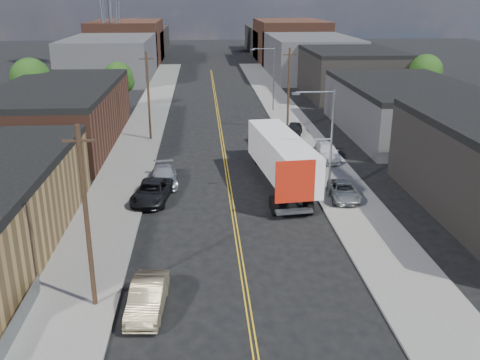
{
  "coord_description": "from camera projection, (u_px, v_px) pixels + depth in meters",
  "views": [
    {
      "loc": [
        -2.22,
        -15.47,
        15.86
      ],
      "look_at": [
        0.55,
        22.91,
        2.5
      ],
      "focal_mm": 40.0,
      "sensor_mm": 36.0,
      "label": 1
    }
  ],
  "objects": [
    {
      "name": "skyline_left_a",
      "position": [
        112.0,
        58.0,
        106.77
      ],
      "size": [
        16.0,
        30.0,
        8.0
      ],
      "primitive_type": "cube",
      "color": "#3D3D40",
      "rests_on": "ground"
    },
    {
      "name": "utility_pole_right",
      "position": [
        289.0,
        89.0,
        64.03
      ],
      "size": [
        1.6,
        0.26,
        10.0
      ],
      "color": "black",
      "rests_on": "ground"
    },
    {
      "name": "warehouse_brown",
      "position": [
        59.0,
        115.0,
        59.08
      ],
      "size": [
        12.0,
        26.0,
        6.6
      ],
      "color": "#44251B",
      "rests_on": "ground"
    },
    {
      "name": "car_left_d",
      "position": [
        164.0,
        176.0,
        47.07
      ],
      "size": [
        2.62,
        5.45,
        1.53
      ],
      "primitive_type": "imported",
      "rotation": [
        0.0,
        0.0,
        0.09
      ],
      "color": "#AFB1B4",
      "rests_on": "ground"
    },
    {
      "name": "tree_right_far",
      "position": [
        426.0,
        73.0,
        76.81
      ],
      "size": [
        4.85,
        4.76,
        7.91
      ],
      "color": "black",
      "rests_on": "ground"
    },
    {
      "name": "sidewalk_left",
      "position": [
        140.0,
        139.0,
        61.66
      ],
      "size": [
        5.0,
        140.0,
        0.15
      ],
      "primitive_type": "cube",
      "color": "slate",
      "rests_on": "ground"
    },
    {
      "name": "tree_left_mid",
      "position": [
        31.0,
        81.0,
        68.32
      ],
      "size": [
        5.1,
        5.04,
        8.37
      ],
      "color": "black",
      "rests_on": "ground"
    },
    {
      "name": "skyline_left_b",
      "position": [
        127.0,
        42.0,
        130.0
      ],
      "size": [
        16.0,
        26.0,
        10.0
      ],
      "primitive_type": "cube",
      "color": "#44251B",
      "rests_on": "ground"
    },
    {
      "name": "car_right_lot_a",
      "position": [
        344.0,
        191.0,
        43.34
      ],
      "size": [
        2.62,
        4.99,
        1.34
      ],
      "primitive_type": "imported",
      "rotation": [
        0.0,
        0.0,
        -0.09
      ],
      "color": "#939697",
      "rests_on": "sidewalk_right"
    },
    {
      "name": "car_right_lot_c",
      "position": [
        294.0,
        129.0,
        62.88
      ],
      "size": [
        2.81,
        4.7,
        1.5
      ],
      "primitive_type": "imported",
      "rotation": [
        0.0,
        0.0,
        -0.25
      ],
      "color": "black",
      "rests_on": "sidewalk_right"
    },
    {
      "name": "car_left_c",
      "position": [
        152.0,
        192.0,
        43.15
      ],
      "size": [
        3.43,
        6.09,
        1.61
      ],
      "primitive_type": "imported",
      "rotation": [
        0.0,
        0.0,
        -0.14
      ],
      "color": "black",
      "rests_on": "ground"
    },
    {
      "name": "skyline_right_b",
      "position": [
        290.0,
        41.0,
        132.72
      ],
      "size": [
        16.0,
        26.0,
        10.0
      ],
      "primitive_type": "cube",
      "color": "#44251B",
      "rests_on": "ground"
    },
    {
      "name": "streetlight_far",
      "position": [
        271.0,
        74.0,
        75.23
      ],
      "size": [
        3.39,
        0.25,
        9.0
      ],
      "color": "gray",
      "rests_on": "ground"
    },
    {
      "name": "ground",
      "position": [
        218.0,
        112.0,
        76.46
      ],
      "size": [
        260.0,
        260.0,
        0.0
      ],
      "primitive_type": "plane",
      "color": "black",
      "rests_on": "ground"
    },
    {
      "name": "car_ahead_truck",
      "position": [
        263.0,
        139.0,
        59.58
      ],
      "size": [
        2.68,
        5.19,
        1.4
      ],
      "primitive_type": "imported",
      "rotation": [
        0.0,
        0.0,
        0.07
      ],
      "color": "black",
      "rests_on": "ground"
    },
    {
      "name": "car_left_b",
      "position": [
        147.0,
        298.0,
        28.06
      ],
      "size": [
        2.05,
        5.03,
        1.62
      ],
      "primitive_type": "imported",
      "rotation": [
        0.0,
        0.0,
        -0.07
      ],
      "color": "#897B59",
      "rests_on": "ground"
    },
    {
      "name": "industrial_right_c",
      "position": [
        348.0,
        72.0,
        88.02
      ],
      "size": [
        14.0,
        22.0,
        7.6
      ],
      "color": "black",
      "rests_on": "ground"
    },
    {
      "name": "streetlight_near",
      "position": [
        327.0,
        136.0,
        42.25
      ],
      "size": [
        3.39,
        0.25,
        9.0
      ],
      "color": "gray",
      "rests_on": "ground"
    },
    {
      "name": "skyline_left_c",
      "position": [
        137.0,
        42.0,
        149.33
      ],
      "size": [
        16.0,
        40.0,
        7.0
      ],
      "primitive_type": "cube",
      "color": "black",
      "rests_on": "ground"
    },
    {
      "name": "utility_pole_left_far",
      "position": [
        148.0,
        96.0,
        60.08
      ],
      "size": [
        1.6,
        0.26,
        10.0
      ],
      "color": "black",
      "rests_on": "ground"
    },
    {
      "name": "skyline_right_a",
      "position": [
        309.0,
        56.0,
        109.49
      ],
      "size": [
        16.0,
        30.0,
        8.0
      ],
      "primitive_type": "cube",
      "color": "#3D3D40",
      "rests_on": "ground"
    },
    {
      "name": "sidewalk_right",
      "position": [
        302.0,
        136.0,
        62.95
      ],
      "size": [
        5.0,
        140.0,
        0.15
      ],
      "primitive_type": "cube",
      "color": "slate",
      "rests_on": "ground"
    },
    {
      "name": "tree_left_far",
      "position": [
        119.0,
        79.0,
        75.9
      ],
      "size": [
        4.35,
        4.2,
        6.97
      ],
      "color": "black",
      "rests_on": "ground"
    },
    {
      "name": "utility_pole_left_near",
      "position": [
        87.0,
        218.0,
        27.1
      ],
      "size": [
        1.6,
        0.26,
        10.0
      ],
      "color": "black",
      "rests_on": "ground"
    },
    {
      "name": "industrial_right_b",
      "position": [
        405.0,
        108.0,
        63.76
      ],
      "size": [
        14.0,
        24.0,
        6.1
      ],
      "color": "#3D3D40",
      "rests_on": "ground"
    },
    {
      "name": "car_right_lot_b",
      "position": [
        327.0,
        152.0,
        53.72
      ],
      "size": [
        2.36,
        5.4,
        1.54
      ],
      "primitive_type": "imported",
      "rotation": [
        0.0,
        0.0,
        -0.04
      ],
      "color": "silver",
      "rests_on": "sidewalk_right"
    },
    {
      "name": "skyline_right_c",
      "position": [
        278.0,
        41.0,
        152.05
      ],
      "size": [
        16.0,
        40.0,
        7.0
      ],
      "primitive_type": "cube",
      "color": "black",
      "rests_on": "ground"
    },
    {
      "name": "centerline",
      "position": [
        222.0,
        138.0,
        62.32
      ],
      "size": [
        0.32,
        120.0,
        0.01
      ],
      "primitive_type": "cube",
      "color": "gold",
      "rests_on": "ground"
    },
    {
      "name": "semi_truck",
      "position": [
        279.0,
        153.0,
        47.19
      ],
      "size": [
        4.49,
        17.73,
        4.58
      ],
      "rotation": [
        0.0,
        0.0,
        0.11
      ],
      "color": "silver",
      "rests_on": "ground"
    }
  ]
}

